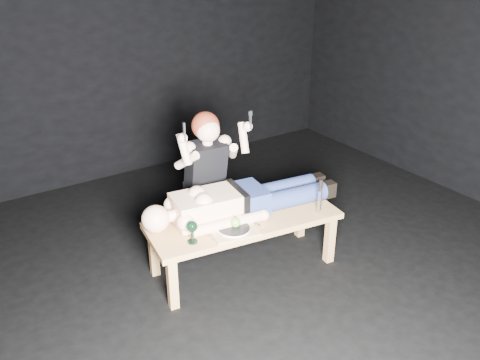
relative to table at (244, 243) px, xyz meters
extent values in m
plane|color=black|center=(0.10, -0.24, -0.23)|extent=(5.00, 5.00, 0.00)
plane|color=black|center=(0.10, 2.26, 1.27)|extent=(5.00, 0.00, 5.00)
cube|color=tan|center=(0.00, 0.00, 0.00)|extent=(1.53, 0.74, 0.45)
cube|color=tan|center=(-0.18, -0.14, 0.24)|extent=(0.38, 0.30, 0.02)
cylinder|color=white|center=(-0.18, -0.14, 0.25)|extent=(0.26, 0.26, 0.02)
sphere|color=#61AB29|center=(-0.16, -0.13, 0.30)|extent=(0.07, 0.07, 0.07)
cube|color=#B2B2B7|center=(-0.35, -0.11, 0.23)|extent=(0.02, 0.16, 0.01)
cube|color=#B2B2B7|center=(0.03, -0.15, 0.23)|extent=(0.02, 0.16, 0.01)
cube|color=#B2B2B7|center=(0.01, -0.10, 0.23)|extent=(0.07, 0.15, 0.01)
camera|label=1|loc=(-1.87, -2.76, 2.12)|focal=37.66mm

